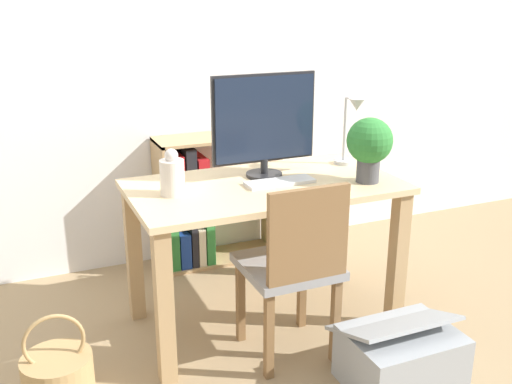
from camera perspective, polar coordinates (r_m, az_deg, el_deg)
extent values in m
plane|color=#997F5B|center=(3.11, 0.74, -12.09)|extent=(10.00, 10.00, 0.00)
cube|color=white|center=(3.60, -5.61, 13.90)|extent=(8.00, 0.05, 2.60)
cube|color=#D8BC8C|center=(2.82, 0.80, 0.52)|extent=(1.27, 0.69, 0.03)
cube|color=tan|center=(2.54, -8.72, -10.85)|extent=(0.07, 0.07, 0.70)
cube|color=tan|center=(2.99, 13.33, -6.39)|extent=(0.07, 0.07, 0.70)
cube|color=tan|center=(3.05, -11.55, -5.79)|extent=(0.07, 0.07, 0.70)
cube|color=tan|center=(3.44, 7.64, -2.72)|extent=(0.07, 0.07, 0.70)
cylinder|color=#232326|center=(2.92, 0.78, 1.67)|extent=(0.18, 0.18, 0.02)
cylinder|color=#232326|center=(2.91, 0.79, 2.50)|extent=(0.04, 0.04, 0.07)
cube|color=#232326|center=(2.86, 0.76, 7.06)|extent=(0.52, 0.02, 0.42)
cube|color=#192338|center=(2.85, 0.81, 7.03)|extent=(0.50, 0.03, 0.40)
cube|color=silver|center=(2.81, 2.29, 0.95)|extent=(0.33, 0.11, 0.02)
cylinder|color=silver|center=(2.66, -7.98, 1.37)|extent=(0.11, 0.11, 0.16)
sphere|color=silver|center=(2.63, -8.08, 3.47)|extent=(0.06, 0.06, 0.06)
cylinder|color=#B7B7BC|center=(3.17, 8.31, 2.88)|extent=(0.10, 0.10, 0.02)
cylinder|color=#B7B7BC|center=(3.13, 8.46, 5.94)|extent=(0.02, 0.02, 0.33)
cylinder|color=#B7B7BC|center=(3.06, 9.10, 8.74)|extent=(0.01, 0.10, 0.01)
cone|color=#B7B7BC|center=(3.02, 9.58, 8.20)|extent=(0.08, 0.08, 0.06)
cylinder|color=#4C4C51|center=(2.87, 10.61, 2.05)|extent=(0.11, 0.11, 0.11)
sphere|color=#2D7A33|center=(2.83, 10.78, 4.82)|extent=(0.22, 0.22, 0.22)
cube|color=gray|center=(2.68, 3.01, -7.05)|extent=(0.40, 0.40, 0.04)
cube|color=brown|center=(2.44, 5.00, -4.10)|extent=(0.36, 0.03, 0.40)
cube|color=brown|center=(2.60, 1.24, -13.53)|extent=(0.04, 0.04, 0.41)
cube|color=brown|center=(2.73, 7.58, -12.00)|extent=(0.04, 0.04, 0.41)
cube|color=brown|center=(2.86, -1.48, -10.36)|extent=(0.04, 0.04, 0.41)
cube|color=brown|center=(2.98, 4.39, -9.15)|extent=(0.04, 0.04, 0.41)
cube|color=tan|center=(3.54, -9.07, -1.42)|extent=(0.02, 0.28, 0.78)
cube|color=tan|center=(3.76, 1.47, 0.02)|extent=(0.02, 0.28, 0.78)
cube|color=tan|center=(3.78, -3.52, -6.17)|extent=(0.73, 0.28, 0.02)
cube|color=tan|center=(3.53, -3.77, 5.20)|extent=(0.73, 0.28, 0.02)
cube|color=tan|center=(3.63, -3.64, -0.68)|extent=(0.69, 0.28, 0.02)
cube|color=#2D7F38|center=(3.63, -8.18, -4.77)|extent=(0.05, 0.24, 0.28)
cube|color=navy|center=(3.66, -7.16, -5.11)|extent=(0.06, 0.24, 0.21)
cube|color=black|center=(3.67, -6.32, -4.73)|extent=(0.04, 0.24, 0.25)
cube|color=beige|center=(3.69, -5.65, -4.73)|extent=(0.04, 0.24, 0.23)
cube|color=#2D7F38|center=(3.69, -4.86, -4.20)|extent=(0.05, 0.24, 0.29)
cube|color=black|center=(3.50, -8.38, 0.98)|extent=(0.06, 0.24, 0.28)
cube|color=red|center=(3.51, -7.54, 1.31)|extent=(0.04, 0.24, 0.31)
cube|color=black|center=(3.52, -6.64, 1.70)|extent=(0.06, 0.24, 0.34)
cube|color=red|center=(3.55, -5.49, 1.32)|extent=(0.07, 0.24, 0.28)
cylinder|color=tan|center=(2.65, -18.29, -16.57)|extent=(0.28, 0.28, 0.21)
torus|color=tan|center=(2.56, -18.68, -13.38)|extent=(0.24, 0.02, 0.24)
cube|color=#999EA3|center=(2.68, 13.61, -15.14)|extent=(0.46, 0.35, 0.25)
cube|color=#999EA3|center=(2.66, 12.92, -12.05)|extent=(0.47, 0.34, 0.14)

